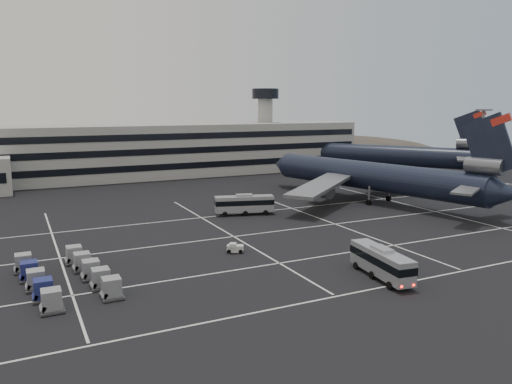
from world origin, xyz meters
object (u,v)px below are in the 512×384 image
trijet_main (374,176)px  bus_near (381,261)px  bus_far (244,203)px  uld_cluster (64,275)px  tug_a (88,265)px

trijet_main → bus_near: (-27.90, -35.82, -3.31)m
bus_far → uld_cluster: bearing=141.3°
trijet_main → uld_cluster: 64.11m
trijet_main → bus_far: bearing=164.6°
bus_near → trijet_main: bearing=59.6°
trijet_main → bus_far: (-27.91, 0.73, -3.25)m
trijet_main → tug_a: (-57.09, -18.71, -4.59)m
trijet_main → uld_cluster: (-59.97, -22.29, -4.21)m
bus_near → tug_a: bearing=157.2°
bus_near → bus_far: bus_far is taller
trijet_main → bus_near: size_ratio=5.57×
bus_near → uld_cluster: bearing=164.7°
trijet_main → tug_a: size_ratio=23.96×
tug_a → uld_cluster: 4.61m
bus_near → bus_far: size_ratio=0.96×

